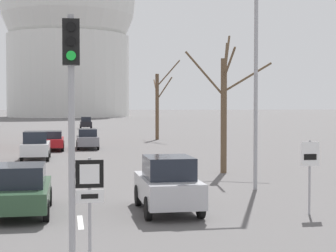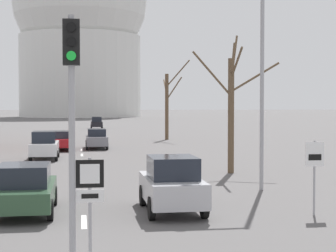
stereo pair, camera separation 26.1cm
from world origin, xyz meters
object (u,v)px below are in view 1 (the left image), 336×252
object	(u,v)px
sedan_near_right	(168,184)
sedan_far_left	(86,123)
traffic_signal_centre_tall	(71,92)
sedan_mid_centre	(87,139)
sedan_near_left	(20,189)
route_sign_post	(90,192)
sedan_far_right	(36,146)
street_lamp_right	(248,51)
sedan_distant_centre	(52,140)
speed_limit_sign	(310,164)

from	to	relation	value
sedan_near_right	sedan_far_left	bearing A→B (deg)	90.50
traffic_signal_centre_tall	sedan_mid_centre	xyz separation A→B (m)	(1.44, 32.60, -2.93)
sedan_mid_centre	sedan_near_left	bearing A→B (deg)	-96.53
sedan_near_left	sedan_mid_centre	world-z (taller)	sedan_mid_centre
sedan_far_left	sedan_near_right	bearing A→B (deg)	-89.50
traffic_signal_centre_tall	sedan_near_right	size ratio (longest dim) A/B	1.37
sedan_far_left	sedan_mid_centre	bearing A→B (deg)	-91.62
route_sign_post	sedan_far_right	size ratio (longest dim) A/B	0.56
sedan_near_left	sedan_far_left	world-z (taller)	sedan_far_left
street_lamp_right	traffic_signal_centre_tall	bearing A→B (deg)	-126.03
sedan_near_right	sedan_mid_centre	xyz separation A→B (m)	(-1.64, 26.92, -0.11)
sedan_near_left	sedan_distant_centre	size ratio (longest dim) A/B	0.95
sedan_distant_centre	speed_limit_sign	bearing A→B (deg)	-72.23
street_lamp_right	sedan_distant_centre	distance (m)	23.95
traffic_signal_centre_tall	sedan_far_left	xyz separation A→B (m)	(2.52, 70.47, -2.86)
street_lamp_right	sedan_distant_centre	world-z (taller)	street_lamp_right
street_lamp_right	sedan_far_left	world-z (taller)	street_lamp_right
traffic_signal_centre_tall	sedan_near_left	world-z (taller)	traffic_signal_centre_tall
sedan_near_left	sedan_far_left	size ratio (longest dim) A/B	1.00
street_lamp_right	sedan_near_right	distance (m)	7.43
traffic_signal_centre_tall	speed_limit_sign	xyz separation A→B (m)	(7.41, 4.47, -2.14)
route_sign_post	sedan_near_left	distance (m)	6.47
sedan_near_left	route_sign_post	bearing A→B (deg)	-72.20
sedan_distant_centre	sedan_mid_centre	bearing A→B (deg)	19.15
sedan_near_left	sedan_far_left	bearing A→B (deg)	86.35
speed_limit_sign	traffic_signal_centre_tall	bearing A→B (deg)	-148.88
sedan_far_right	sedan_distant_centre	world-z (taller)	sedan_far_right
street_lamp_right	sedan_far_right	size ratio (longest dim) A/B	2.23
speed_limit_sign	sedan_near_left	xyz separation A→B (m)	(-9.00, 1.67, -0.79)
speed_limit_sign	street_lamp_right	size ratio (longest dim) A/B	0.25
sedan_far_left	sedan_far_right	size ratio (longest dim) A/B	1.04
sedan_far_left	sedan_far_right	xyz separation A→B (m)	(-4.59, -46.26, 0.03)
sedan_far_left	sedan_far_right	world-z (taller)	sedan_far_right
traffic_signal_centre_tall	route_sign_post	xyz separation A→B (m)	(0.37, 0.03, -2.14)
route_sign_post	sedan_far_left	size ratio (longest dim) A/B	0.54
street_lamp_right	sedan_near_left	size ratio (longest dim) A/B	2.16
route_sign_post	sedan_mid_centre	world-z (taller)	route_sign_post
sedan_far_right	street_lamp_right	bearing A→B (deg)	-57.62
sedan_far_left	street_lamp_right	bearing A→B (deg)	-85.69
speed_limit_sign	sedan_near_left	size ratio (longest dim) A/B	0.54
traffic_signal_centre_tall	route_sign_post	world-z (taller)	traffic_signal_centre_tall
sedan_far_left	traffic_signal_centre_tall	bearing A→B (deg)	-92.04
sedan_mid_centre	sedan_distant_centre	size ratio (longest dim) A/B	0.96
sedan_near_right	sedan_far_right	world-z (taller)	sedan_near_right
traffic_signal_centre_tall	sedan_far_left	world-z (taller)	traffic_signal_centre_tall
street_lamp_right	sedan_mid_centre	size ratio (longest dim) A/B	2.13
route_sign_post	sedan_distant_centre	xyz separation A→B (m)	(-1.67, 31.61, -0.82)
sedan_distant_centre	sedan_far_right	bearing A→B (deg)	-96.02
sedan_distant_centre	street_lamp_right	bearing A→B (deg)	-69.04
street_lamp_right	sedan_near_left	xyz separation A→B (m)	(-8.68, -3.60, -4.85)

